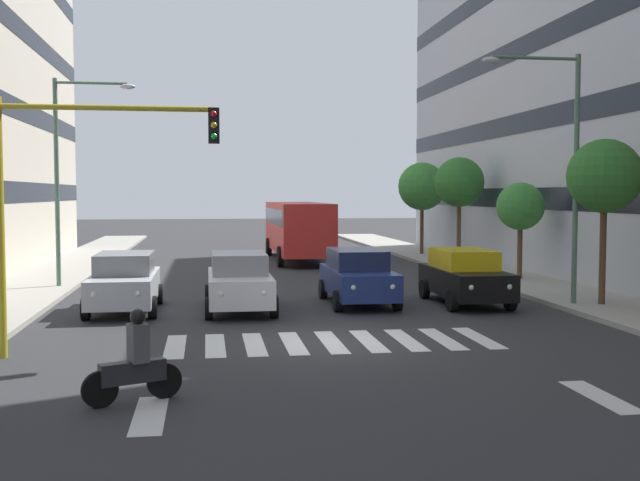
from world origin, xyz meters
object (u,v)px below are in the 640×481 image
object	(u,v)px
street_tree_1	(520,207)
car_3	(125,282)
car_0	(465,276)
traffic_light_gantry	(66,182)
car_1	(358,276)
street_tree_2	(459,183)
street_lamp_left	(561,152)
street_lamp_right	(69,160)
street_tree_0	(604,177)
motorcycle_with_rider	(134,364)
street_tree_3	(422,187)
car_2	(239,281)
bus_behind_traffic	(297,225)

from	to	relation	value
street_tree_1	car_3	bearing A→B (deg)	20.67
car_0	traffic_light_gantry	size ratio (longest dim) A/B	0.81
car_1	car_3	bearing A→B (deg)	3.87
car_0	car_1	xyz separation A→B (m)	(3.34, -0.47, 0.00)
street_tree_2	street_lamp_left	bearing A→B (deg)	84.39
car_0	street_lamp_left	xyz separation A→B (m)	(-2.51, 1.31, 3.84)
street_lamp_right	street_tree_0	bearing A→B (deg)	156.70
car_1	motorcycle_with_rider	xyz separation A→B (m)	(5.91, 10.77, -0.24)
motorcycle_with_rider	street_tree_3	size ratio (longest dim) A/B	0.32
traffic_light_gantry	street_lamp_right	world-z (taller)	street_lamp_right
street_tree_1	street_tree_3	world-z (taller)	street_tree_3
motorcycle_with_rider	street_lamp_left	distance (m)	15.36
car_1	street_tree_3	distance (m)	19.34
street_lamp_right	street_tree_3	xyz separation A→B (m)	(-16.68, -12.61, -0.81)
car_3	street_lamp_left	size ratio (longest dim) A/B	0.59
car_0	car_3	xyz separation A→B (m)	(10.44, 0.01, 0.00)
street_lamp_left	street_tree_2	xyz separation A→B (m)	(-1.30, -13.28, -0.72)
street_tree_3	car_0	bearing A→B (deg)	78.25
car_1	motorcycle_with_rider	distance (m)	12.29
car_0	motorcycle_with_rider	bearing A→B (deg)	48.08
street_lamp_left	street_tree_3	size ratio (longest dim) A/B	1.48
car_2	street_tree_1	world-z (taller)	street_tree_1
bus_behind_traffic	street_tree_0	distance (m)	19.74
street_lamp_right	bus_behind_traffic	bearing A→B (deg)	-130.67
car_0	traffic_light_gantry	world-z (taller)	traffic_light_gantry
car_3	street_lamp_right	size ratio (longest dim) A/B	0.60
street_lamp_left	car_3	bearing A→B (deg)	-5.71
car_0	street_tree_3	distance (m)	18.83
street_lamp_right	motorcycle_with_rider	bearing A→B (deg)	102.91
traffic_light_gantry	street_tree_1	bearing A→B (deg)	-142.15
street_tree_0	street_tree_2	world-z (taller)	street_tree_2
street_tree_3	street_lamp_right	bearing A→B (deg)	37.11
motorcycle_with_rider	street_tree_3	bearing A→B (deg)	-114.58
car_3	street_tree_0	size ratio (longest dim) A/B	0.89
car_0	street_tree_3	size ratio (longest dim) A/B	0.88
street_lamp_left	street_tree_3	distance (m)	19.57
motorcycle_with_rider	street_lamp_left	xyz separation A→B (m)	(-11.76, -8.99, 4.08)
street_tree_1	street_tree_2	size ratio (longest dim) A/B	0.75
car_3	car_0	bearing A→B (deg)	-179.92
car_1	street_tree_1	xyz separation A→B (m)	(-7.47, -5.02, 2.08)
street_tree_2	street_tree_3	world-z (taller)	street_tree_3
car_0	street_tree_3	world-z (taller)	street_tree_3
bus_behind_traffic	street_tree_2	distance (m)	8.84
bus_behind_traffic	street_tree_3	bearing A→B (deg)	-168.15
car_2	street_tree_1	size ratio (longest dim) A/B	1.18
street_tree_2	bus_behind_traffic	bearing A→B (deg)	-33.53
street_tree_1	street_tree_3	size ratio (longest dim) A/B	0.75
street_tree_1	car_0	bearing A→B (deg)	53.01
car_0	traffic_light_gantry	distance (m)	12.96
street_lamp_left	street_tree_1	xyz separation A→B (m)	(-1.62, -6.79, -1.76)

